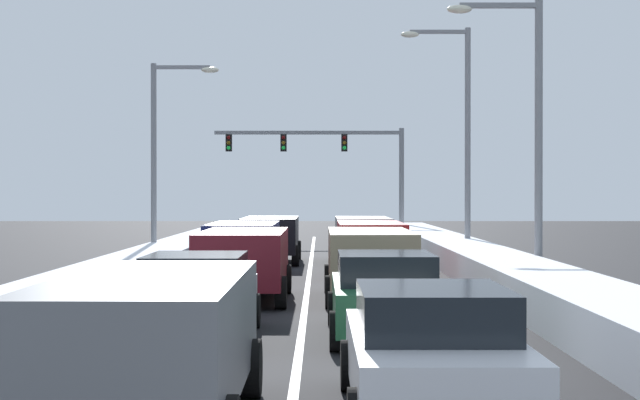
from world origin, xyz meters
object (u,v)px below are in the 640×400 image
at_px(suv_maroon_center_lane_third, 248,258).
at_px(street_lamp_right_near, 529,114).
at_px(suv_charcoal_right_lane_fifth, 367,235).
at_px(street_lamp_left_mid, 168,141).
at_px(sedan_white_right_lane_nearest, 436,352).
at_px(suv_tan_right_lane_third, 374,258).
at_px(sedan_green_right_lane_second, 389,295).
at_px(traffic_light_gantry, 339,155).
at_px(suv_red_right_lane_fourth, 374,244).
at_px(street_lamp_right_mid, 463,123).
at_px(suv_navy_center_lane_fourth, 247,245).
at_px(sedan_silver_center_lane_second, 201,297).
at_px(suv_gray_center_lane_nearest, 155,337).
at_px(suv_black_center_lane_fifth, 275,235).

relative_size(suv_maroon_center_lane_third, street_lamp_right_near, 0.62).
xyz_separation_m(suv_charcoal_right_lane_fifth, street_lamp_left_mid, (-7.67, 2.25, 3.59)).
xyz_separation_m(sedan_white_right_lane_nearest, suv_tan_right_lane_third, (-0.07, 12.31, 0.25)).
xyz_separation_m(sedan_green_right_lane_second, traffic_light_gantry, (-0.31, 37.29, 3.96)).
xyz_separation_m(suv_maroon_center_lane_third, street_lamp_right_near, (7.51, 3.83, 3.74)).
xyz_separation_m(suv_red_right_lane_fourth, street_lamp_right_mid, (3.73, 7.18, 4.22)).
bearing_deg(street_lamp_right_mid, suv_navy_center_lane_fourth, -133.56).
relative_size(suv_maroon_center_lane_third, suv_navy_center_lane_fourth, 1.00).
bearing_deg(suv_maroon_center_lane_third, suv_tan_right_lane_third, 2.73).
relative_size(traffic_light_gantry, street_lamp_right_near, 1.34).
relative_size(suv_charcoal_right_lane_fifth, sedan_silver_center_lane_second, 1.09).
xyz_separation_m(traffic_light_gantry, street_lamp_right_near, (4.85, -27.53, 0.03)).
distance_m(sedan_green_right_lane_second, suv_maroon_center_lane_third, 6.63).
height_order(suv_gray_center_lane_nearest, suv_maroon_center_lane_third, same).
bearing_deg(suv_charcoal_right_lane_fifth, suv_navy_center_lane_fourth, -119.90).
distance_m(suv_charcoal_right_lane_fifth, suv_maroon_center_lane_third, 13.06).
distance_m(suv_tan_right_lane_third, traffic_light_gantry, 31.44).
bearing_deg(sedan_green_right_lane_second, suv_charcoal_right_lane_fifth, 88.71).
relative_size(sedan_green_right_lane_second, suv_navy_center_lane_fourth, 0.92).
relative_size(sedan_green_right_lane_second, sedan_silver_center_lane_second, 1.00).
relative_size(suv_tan_right_lane_third, suv_black_center_lane_fifth, 1.00).
bearing_deg(street_lamp_right_mid, suv_black_center_lane_fifth, -170.33).
bearing_deg(suv_tan_right_lane_third, sedan_white_right_lane_nearest, -89.66).
distance_m(suv_red_right_lane_fourth, suv_maroon_center_lane_third, 7.46).
xyz_separation_m(suv_navy_center_lane_fourth, traffic_light_gantry, (3.13, 25.46, 3.71)).
relative_size(sedan_white_right_lane_nearest, suv_navy_center_lane_fourth, 0.92).
xyz_separation_m(suv_charcoal_right_lane_fifth, street_lamp_right_near, (4.12, -8.78, 3.74)).
xyz_separation_m(suv_red_right_lane_fourth, suv_black_center_lane_fifth, (-3.36, 5.98, 0.00)).
distance_m(suv_red_right_lane_fourth, traffic_light_gantry, 24.98).
distance_m(suv_tan_right_lane_third, suv_black_center_lane_fifth, 12.86).
relative_size(suv_red_right_lane_fourth, street_lamp_left_mid, 0.64).
height_order(sedan_white_right_lane_nearest, suv_navy_center_lane_fourth, suv_navy_center_lane_fourth).
bearing_deg(sedan_green_right_lane_second, suv_black_center_lane_fifth, 99.08).
distance_m(suv_tan_right_lane_third, suv_gray_center_lane_nearest, 13.21).
xyz_separation_m(sedan_silver_center_lane_second, suv_black_center_lane_fifth, (0.33, 18.91, 0.25)).
distance_m(suv_tan_right_lane_third, street_lamp_right_near, 6.91).
distance_m(suv_gray_center_lane_nearest, street_lamp_right_mid, 27.82).
xyz_separation_m(suv_navy_center_lane_fourth, street_lamp_left_mid, (-3.82, 8.96, 3.59)).
relative_size(suv_charcoal_right_lane_fifth, street_lamp_right_mid, 0.55).
bearing_deg(suv_tan_right_lane_third, sedan_silver_center_lane_second, -117.53).
height_order(sedan_green_right_lane_second, suv_gray_center_lane_nearest, suv_gray_center_lane_nearest).
bearing_deg(suv_navy_center_lane_fourth, sedan_silver_center_lane_second, -89.33).
distance_m(sedan_white_right_lane_nearest, traffic_light_gantry, 43.71).
relative_size(sedan_white_right_lane_nearest, suv_maroon_center_lane_third, 0.92).
height_order(sedan_white_right_lane_nearest, suv_red_right_lane_fourth, suv_red_right_lane_fourth).
relative_size(sedan_white_right_lane_nearest, suv_black_center_lane_fifth, 0.92).
xyz_separation_m(suv_tan_right_lane_third, sedan_silver_center_lane_second, (-3.34, -6.41, -0.25)).
relative_size(suv_gray_center_lane_nearest, street_lamp_right_mid, 0.55).
distance_m(suv_navy_center_lane_fourth, traffic_light_gantry, 25.92).
bearing_deg(suv_charcoal_right_lane_fifth, suv_black_center_lane_fifth, 179.47).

